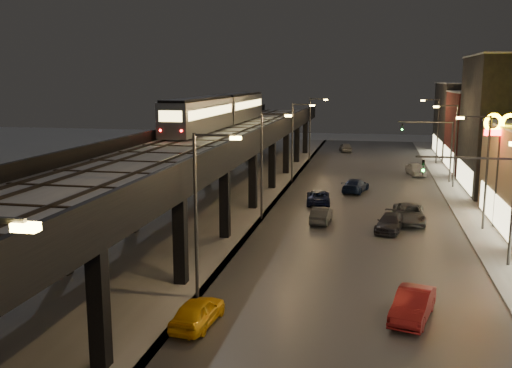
{
  "coord_description": "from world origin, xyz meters",
  "views": [
    {
      "loc": [
        8.36,
        -15.03,
        11.75
      ],
      "look_at": [
        0.97,
        20.64,
        5.0
      ],
      "focal_mm": 40.0,
      "sensor_mm": 36.0,
      "label": 1
    }
  ],
  "objects_px": {
    "subway_train": "(222,110)",
    "car_onc_dark": "(409,214)",
    "car_mid_dark": "(355,186)",
    "car_onc_silver": "(413,306)",
    "car_onc_red": "(416,170)",
    "car_far_white": "(346,148)",
    "car_near_white": "(321,215)",
    "car_onc_white": "(390,223)",
    "car_taxi": "(198,313)",
    "car_mid_silver": "(318,197)"
  },
  "relations": [
    {
      "from": "car_far_white",
      "to": "car_onc_dark",
      "type": "xyz_separation_m",
      "value": [
        7.5,
        -45.76,
        0.02
      ]
    },
    {
      "from": "subway_train",
      "to": "car_onc_silver",
      "type": "distance_m",
      "value": 40.42
    },
    {
      "from": "car_onc_red",
      "to": "car_far_white",
      "type": "bearing_deg",
      "value": 102.02
    },
    {
      "from": "car_taxi",
      "to": "car_onc_silver",
      "type": "relative_size",
      "value": 0.9
    },
    {
      "from": "car_near_white",
      "to": "car_mid_dark",
      "type": "height_order",
      "value": "car_mid_dark"
    },
    {
      "from": "subway_train",
      "to": "car_onc_dark",
      "type": "height_order",
      "value": "subway_train"
    },
    {
      "from": "car_onc_dark",
      "to": "car_mid_dark",
      "type": "bearing_deg",
      "value": 111.52
    },
    {
      "from": "car_mid_dark",
      "to": "car_onc_red",
      "type": "relative_size",
      "value": 1.1
    },
    {
      "from": "car_near_white",
      "to": "car_onc_dark",
      "type": "relative_size",
      "value": 0.75
    },
    {
      "from": "car_mid_silver",
      "to": "car_onc_white",
      "type": "xyz_separation_m",
      "value": [
        6.45,
        -8.7,
        0.01
      ]
    },
    {
      "from": "car_far_white",
      "to": "car_onc_red",
      "type": "distance_m",
      "value": 23.41
    },
    {
      "from": "subway_train",
      "to": "car_mid_silver",
      "type": "distance_m",
      "value": 16.95
    },
    {
      "from": "car_onc_white",
      "to": "car_onc_red",
      "type": "relative_size",
      "value": 1.03
    },
    {
      "from": "car_near_white",
      "to": "car_onc_silver",
      "type": "bearing_deg",
      "value": 111.72
    },
    {
      "from": "car_onc_silver",
      "to": "car_onc_white",
      "type": "bearing_deg",
      "value": 106.53
    },
    {
      "from": "car_mid_silver",
      "to": "car_onc_dark",
      "type": "distance_m",
      "value": 9.86
    },
    {
      "from": "car_mid_dark",
      "to": "car_onc_silver",
      "type": "xyz_separation_m",
      "value": [
        3.87,
        -31.83,
        0.04
      ]
    },
    {
      "from": "car_near_white",
      "to": "car_onc_red",
      "type": "relative_size",
      "value": 0.92
    },
    {
      "from": "car_mid_silver",
      "to": "car_onc_white",
      "type": "height_order",
      "value": "car_onc_white"
    },
    {
      "from": "car_far_white",
      "to": "car_onc_silver",
      "type": "xyz_separation_m",
      "value": [
        6.61,
        -65.52,
        0.01
      ]
    },
    {
      "from": "subway_train",
      "to": "car_onc_silver",
      "type": "height_order",
      "value": "subway_train"
    },
    {
      "from": "subway_train",
      "to": "car_onc_white",
      "type": "height_order",
      "value": "subway_train"
    },
    {
      "from": "car_mid_dark",
      "to": "car_onc_white",
      "type": "bearing_deg",
      "value": 115.06
    },
    {
      "from": "car_onc_silver",
      "to": "car_onc_dark",
      "type": "xyz_separation_m",
      "value": [
        0.89,
        19.77,
        0.01
      ]
    },
    {
      "from": "subway_train",
      "to": "car_taxi",
      "type": "distance_m",
      "value": 39.47
    },
    {
      "from": "car_mid_dark",
      "to": "car_onc_white",
      "type": "xyz_separation_m",
      "value": [
        3.18,
        -15.03,
        -0.04
      ]
    },
    {
      "from": "car_onc_dark",
      "to": "car_onc_white",
      "type": "xyz_separation_m",
      "value": [
        -1.58,
        -2.97,
        -0.09
      ]
    },
    {
      "from": "car_taxi",
      "to": "car_far_white",
      "type": "height_order",
      "value": "car_far_white"
    },
    {
      "from": "car_taxi",
      "to": "car_onc_red",
      "type": "xyz_separation_m",
      "value": [
        13.18,
        47.05,
        0.06
      ]
    },
    {
      "from": "car_onc_white",
      "to": "car_onc_red",
      "type": "distance_m",
      "value": 27.64
    },
    {
      "from": "car_taxi",
      "to": "car_near_white",
      "type": "height_order",
      "value": "car_taxi"
    },
    {
      "from": "car_near_white",
      "to": "car_far_white",
      "type": "height_order",
      "value": "car_far_white"
    },
    {
      "from": "car_onc_red",
      "to": "subway_train",
      "type": "bearing_deg",
      "value": -169.34
    },
    {
      "from": "car_onc_silver",
      "to": "car_onc_dark",
      "type": "bearing_deg",
      "value": 101.6
    },
    {
      "from": "car_near_white",
      "to": "car_taxi",
      "type": "bearing_deg",
      "value": 82.43
    },
    {
      "from": "car_onc_silver",
      "to": "car_onc_red",
      "type": "xyz_separation_m",
      "value": [
        3.02,
        44.19,
        0.0
      ]
    },
    {
      "from": "car_far_white",
      "to": "car_onc_white",
      "type": "relative_size",
      "value": 0.95
    },
    {
      "from": "car_mid_dark",
      "to": "car_onc_red",
      "type": "xyz_separation_m",
      "value": [
        6.9,
        12.36,
        0.04
      ]
    },
    {
      "from": "car_far_white",
      "to": "car_onc_white",
      "type": "bearing_deg",
      "value": 86.65
    },
    {
      "from": "subway_train",
      "to": "car_onc_silver",
      "type": "xyz_separation_m",
      "value": [
        19.05,
        -34.84,
        -7.52
      ]
    },
    {
      "from": "car_mid_silver",
      "to": "car_onc_white",
      "type": "relative_size",
      "value": 1.03
    },
    {
      "from": "car_onc_white",
      "to": "car_near_white",
      "type": "bearing_deg",
      "value": 175.97
    },
    {
      "from": "car_taxi",
      "to": "car_mid_silver",
      "type": "xyz_separation_m",
      "value": [
        3.02,
        28.36,
        -0.04
      ]
    },
    {
      "from": "car_taxi",
      "to": "car_near_white",
      "type": "distance_m",
      "value": 21.54
    },
    {
      "from": "car_mid_dark",
      "to": "car_onc_dark",
      "type": "distance_m",
      "value": 12.97
    },
    {
      "from": "car_taxi",
      "to": "car_onc_dark",
      "type": "bearing_deg",
      "value": -110.78
    },
    {
      "from": "subway_train",
      "to": "car_onc_dark",
      "type": "bearing_deg",
      "value": -37.09
    },
    {
      "from": "car_onc_white",
      "to": "car_taxi",
      "type": "bearing_deg",
      "value": -104.35
    },
    {
      "from": "subway_train",
      "to": "car_onc_white",
      "type": "distance_m",
      "value": 26.85
    },
    {
      "from": "car_near_white",
      "to": "subway_train",
      "type": "bearing_deg",
      "value": -49.06
    }
  ]
}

